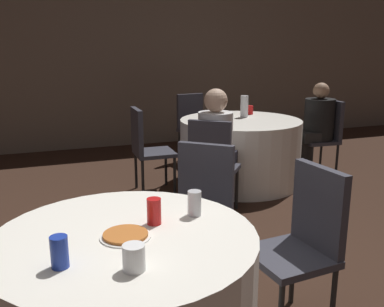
{
  "coord_description": "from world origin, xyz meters",
  "views": [
    {
      "loc": [
        -0.45,
        -1.85,
        1.52
      ],
      "look_at": [
        0.5,
        0.75,
        0.83
      ],
      "focal_mm": 40.0,
      "sensor_mm": 36.0,
      "label": 1
    }
  ],
  "objects_px": {
    "bottle_far": "(244,106)",
    "pizza_plate_near": "(126,235)",
    "person_black_shirt": "(313,129)",
    "soda_can_silver": "(194,203)",
    "table_far": "(240,151)",
    "soda_can_blue": "(59,252)",
    "chair_far_north": "(193,122)",
    "chair_far_west": "(145,143)",
    "chair_far_southwest": "(212,160)",
    "person_white_shirt": "(217,151)",
    "chair_near_east": "(305,234)",
    "chair_near_northeast": "(201,201)",
    "soda_can_red": "(154,211)",
    "chair_far_east": "(325,131)"
  },
  "relations": [
    {
      "from": "person_black_shirt",
      "to": "chair_near_northeast",
      "type": "bearing_deg",
      "value": 133.46
    },
    {
      "from": "chair_far_north",
      "to": "chair_near_northeast",
      "type": "bearing_deg",
      "value": 61.82
    },
    {
      "from": "chair_near_east",
      "to": "person_white_shirt",
      "type": "distance_m",
      "value": 1.76
    },
    {
      "from": "chair_far_southwest",
      "to": "pizza_plate_near",
      "type": "xyz_separation_m",
      "value": [
        -1.12,
        -1.72,
        0.2
      ]
    },
    {
      "from": "table_far",
      "to": "chair_far_west",
      "type": "relative_size",
      "value": 1.5
    },
    {
      "from": "chair_far_southwest",
      "to": "chair_far_north",
      "type": "bearing_deg",
      "value": 114.3
    },
    {
      "from": "chair_near_northeast",
      "to": "chair_far_east",
      "type": "bearing_deg",
      "value": -101.96
    },
    {
      "from": "chair_far_west",
      "to": "person_black_shirt",
      "type": "height_order",
      "value": "person_black_shirt"
    },
    {
      "from": "table_far",
      "to": "soda_can_silver",
      "type": "relative_size",
      "value": 11.1
    },
    {
      "from": "table_far",
      "to": "person_black_shirt",
      "type": "xyz_separation_m",
      "value": [
        0.93,
        -0.07,
        0.21
      ]
    },
    {
      "from": "soda_can_red",
      "to": "soda_can_silver",
      "type": "height_order",
      "value": "same"
    },
    {
      "from": "chair_far_southwest",
      "to": "soda_can_blue",
      "type": "height_order",
      "value": "chair_far_southwest"
    },
    {
      "from": "chair_far_southwest",
      "to": "pizza_plate_near",
      "type": "relative_size",
      "value": 4.11
    },
    {
      "from": "chair_far_north",
      "to": "soda_can_red",
      "type": "height_order",
      "value": "chair_far_north"
    },
    {
      "from": "chair_near_northeast",
      "to": "chair_far_north",
      "type": "xyz_separation_m",
      "value": [
        1.0,
        2.87,
        0.0
      ]
    },
    {
      "from": "chair_near_east",
      "to": "soda_can_red",
      "type": "relative_size",
      "value": 7.42
    },
    {
      "from": "chair_near_east",
      "to": "chair_far_west",
      "type": "xyz_separation_m",
      "value": [
        -0.26,
        2.47,
        0.0
      ]
    },
    {
      "from": "bottle_far",
      "to": "pizza_plate_near",
      "type": "bearing_deg",
      "value": -125.53
    },
    {
      "from": "chair_far_southwest",
      "to": "chair_far_east",
      "type": "relative_size",
      "value": 1.0
    },
    {
      "from": "table_far",
      "to": "soda_can_blue",
      "type": "distance_m",
      "value": 3.47
    },
    {
      "from": "table_far",
      "to": "soda_can_silver",
      "type": "bearing_deg",
      "value": -120.91
    },
    {
      "from": "chair_far_north",
      "to": "soda_can_red",
      "type": "distance_m",
      "value": 3.86
    },
    {
      "from": "chair_far_north",
      "to": "soda_can_red",
      "type": "xyz_separation_m",
      "value": [
        -1.5,
        -3.55,
        0.25
      ]
    },
    {
      "from": "soda_can_blue",
      "to": "chair_near_east",
      "type": "bearing_deg",
      "value": 12.47
    },
    {
      "from": "person_white_shirt",
      "to": "soda_can_silver",
      "type": "xyz_separation_m",
      "value": [
        -0.87,
        -1.72,
        0.21
      ]
    },
    {
      "from": "chair_near_northeast",
      "to": "soda_can_silver",
      "type": "distance_m",
      "value": 0.75
    },
    {
      "from": "person_white_shirt",
      "to": "bottle_far",
      "type": "relative_size",
      "value": 4.69
    },
    {
      "from": "person_white_shirt",
      "to": "soda_can_silver",
      "type": "relative_size",
      "value": 9.53
    },
    {
      "from": "chair_far_west",
      "to": "person_black_shirt",
      "type": "bearing_deg",
      "value": 88.59
    },
    {
      "from": "chair_far_east",
      "to": "chair_near_northeast",
      "type": "bearing_deg",
      "value": 131.21
    },
    {
      "from": "chair_far_north",
      "to": "chair_far_southwest",
      "type": "height_order",
      "value": "same"
    },
    {
      "from": "chair_far_west",
      "to": "chair_near_east",
      "type": "bearing_deg",
      "value": 7.08
    },
    {
      "from": "chair_far_north",
      "to": "person_white_shirt",
      "type": "height_order",
      "value": "person_white_shirt"
    },
    {
      "from": "chair_near_northeast",
      "to": "bottle_far",
      "type": "relative_size",
      "value": 3.65
    },
    {
      "from": "chair_far_west",
      "to": "soda_can_blue",
      "type": "distance_m",
      "value": 2.94
    },
    {
      "from": "soda_can_silver",
      "to": "bottle_far",
      "type": "xyz_separation_m",
      "value": [
        1.57,
        2.57,
        0.06
      ]
    },
    {
      "from": "soda_can_red",
      "to": "chair_far_east",
      "type": "bearing_deg",
      "value": 40.93
    },
    {
      "from": "chair_near_northeast",
      "to": "table_far",
      "type": "bearing_deg",
      "value": -82.27
    },
    {
      "from": "chair_far_north",
      "to": "chair_far_west",
      "type": "height_order",
      "value": "same"
    },
    {
      "from": "chair_far_north",
      "to": "chair_far_west",
      "type": "bearing_deg",
      "value": 40.01
    },
    {
      "from": "pizza_plate_near",
      "to": "bottle_far",
      "type": "distance_m",
      "value": 3.32
    },
    {
      "from": "soda_can_silver",
      "to": "bottle_far",
      "type": "height_order",
      "value": "bottle_far"
    },
    {
      "from": "chair_far_southwest",
      "to": "table_far",
      "type": "bearing_deg",
      "value": 90.0
    },
    {
      "from": "table_far",
      "to": "pizza_plate_near",
      "type": "bearing_deg",
      "value": -125.37
    },
    {
      "from": "soda_can_blue",
      "to": "chair_near_northeast",
      "type": "bearing_deg",
      "value": 45.53
    },
    {
      "from": "chair_near_east",
      "to": "chair_far_west",
      "type": "bearing_deg",
      "value": 1.02
    },
    {
      "from": "chair_far_east",
      "to": "soda_can_red",
      "type": "height_order",
      "value": "chair_far_east"
    },
    {
      "from": "person_black_shirt",
      "to": "soda_can_silver",
      "type": "xyz_separation_m",
      "value": [
        -2.38,
        -2.37,
        0.22
      ]
    },
    {
      "from": "soda_can_silver",
      "to": "chair_far_west",
      "type": "bearing_deg",
      "value": 81.55
    },
    {
      "from": "table_far",
      "to": "chair_far_east",
      "type": "height_order",
      "value": "chair_far_east"
    }
  ]
}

